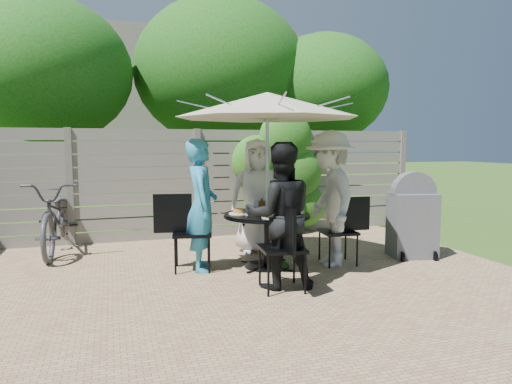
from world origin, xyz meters
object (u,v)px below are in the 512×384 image
object	(u,v)px
person_left	(202,206)
plate_right	(295,211)
bbq_grill	(412,219)
person_back	(257,196)
glass_front	(279,211)
chair_front	(282,266)
glass_left	(248,210)
bicycle	(58,217)
plate_back	(262,208)
plate_front	(272,216)
syrup_jug	(262,207)
umbrella	(267,105)
chair_right	(339,245)
patio_table	(267,230)
person_right	(330,199)
glass_back	(256,205)
person_front	(280,216)
chair_back	(256,233)
plate_left	(239,212)
coffee_cup	(272,206)
chair_left	(191,248)
plate_extra	(286,215)

from	to	relation	value
person_left	plate_right	bearing A→B (deg)	-90.00
bbq_grill	person_back	bearing A→B (deg)	167.59
glass_front	chair_front	bearing A→B (deg)	-107.58
glass_left	bicycle	size ratio (longest dim) A/B	0.07
glass_left	plate_back	bearing A→B (deg)	51.59
person_left	plate_front	size ratio (longest dim) A/B	6.39
syrup_jug	umbrella	bearing A→B (deg)	-49.03
plate_right	glass_front	world-z (taller)	glass_front
chair_right	patio_table	bearing A→B (deg)	-3.48
umbrella	bicycle	bearing A→B (deg)	146.83
chair_right	person_right	bearing A→B (deg)	-3.14
glass_back	syrup_jug	distance (m)	0.21
person_front	person_back	bearing A→B (deg)	-90.00
chair_right	syrup_jug	size ratio (longest dim) A/B	5.65
chair_front	bbq_grill	distance (m)	2.42
plate_back	glass_front	distance (m)	0.63
chair_back	glass_front	xyz separation A→B (m)	(-0.09, -1.23, 0.52)
umbrella	glass_left	size ratio (longest dim) A/B	18.89
plate_left	plate_back	bearing A→B (deg)	35.77
glass_front	person_right	bearing A→B (deg)	10.47
coffee_cup	bbq_grill	bearing A→B (deg)	-9.21
chair_back	glass_left	bearing A→B (deg)	-10.26
plate_back	syrup_jug	world-z (taller)	syrup_jug
glass_left	coffee_cup	xyz separation A→B (m)	(0.41, 0.26, -0.01)
chair_back	glass_front	world-z (taller)	chair_back
plate_back	plate_right	xyz separation A→B (m)	(0.30, -0.41, 0.00)
chair_left	glass_front	world-z (taller)	chair_left
umbrella	chair_back	world-z (taller)	umbrella
glass_left	umbrella	bearing A→B (deg)	12.77
person_back	syrup_jug	xyz separation A→B (m)	(-0.18, -0.76, -0.04)
person_right	coffee_cup	xyz separation A→B (m)	(-0.69, 0.33, -0.11)
plate_right	plate_extra	distance (m)	0.35
umbrella	plate_left	world-z (taller)	umbrella
coffee_cup	bicycle	world-z (taller)	bicycle
chair_left	plate_back	world-z (taller)	chair_left
chair_front	syrup_jug	world-z (taller)	chair_front
chair_front	plate_left	xyz separation A→B (m)	(-0.20, 1.01, 0.45)
coffee_cup	umbrella	bearing A→B (deg)	-123.67
chair_back	umbrella	bearing A→B (deg)	3.37
chair_front	glass_back	xyz separation A→B (m)	(0.09, 1.23, 0.49)
coffee_cup	bicycle	bearing A→B (deg)	151.20
glass_front	glass_back	bearing A→B (deg)	102.77
patio_table	glass_front	world-z (taller)	glass_front
coffee_cup	glass_left	bearing A→B (deg)	-147.13
bbq_grill	chair_back	bearing A→B (deg)	164.25
person_left	person_front	xyz separation A→B (m)	(0.69, -0.95, -0.02)
chair_left	plate_right	world-z (taller)	chair_left
glass_left	plate_extra	bearing A→B (deg)	-33.16
glass_front	bbq_grill	bearing A→B (deg)	4.31
bbq_grill	patio_table	bearing A→B (deg)	-170.21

